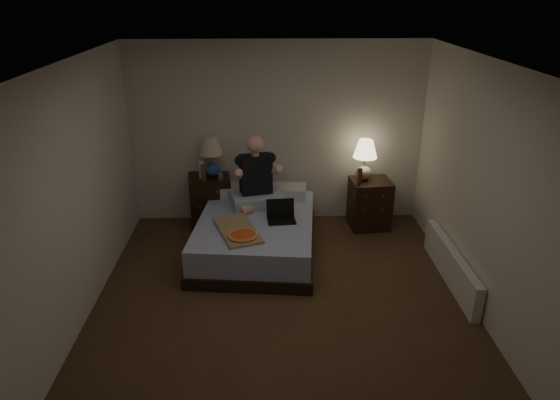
{
  "coord_description": "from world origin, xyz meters",
  "views": [
    {
      "loc": [
        -0.16,
        -4.36,
        3.13
      ],
      "look_at": [
        0.0,
        0.9,
        0.85
      ],
      "focal_mm": 32.0,
      "sensor_mm": 36.0,
      "label": 1
    }
  ],
  "objects_px": {
    "lamp_right": "(365,160)",
    "water_bottle": "(201,170)",
    "bed": "(256,235)",
    "radiator": "(451,265)",
    "laptop": "(281,212)",
    "nightstand_left": "(210,200)",
    "beer_bottle_left": "(204,173)",
    "nightstand_right": "(369,204)",
    "lamp_left": "(211,157)",
    "beer_bottle_right": "(360,176)",
    "soda_can": "(220,176)",
    "pizza_box": "(242,236)",
    "person": "(256,172)"
  },
  "relations": [
    {
      "from": "bed",
      "to": "laptop",
      "type": "distance_m",
      "value": 0.48
    },
    {
      "from": "bed",
      "to": "lamp_left",
      "type": "height_order",
      "value": "lamp_left"
    },
    {
      "from": "bed",
      "to": "water_bottle",
      "type": "height_order",
      "value": "water_bottle"
    },
    {
      "from": "soda_can",
      "to": "pizza_box",
      "type": "relative_size",
      "value": 0.13
    },
    {
      "from": "beer_bottle_left",
      "to": "pizza_box",
      "type": "height_order",
      "value": "beer_bottle_left"
    },
    {
      "from": "lamp_right",
      "to": "person",
      "type": "height_order",
      "value": "person"
    },
    {
      "from": "beer_bottle_right",
      "to": "radiator",
      "type": "height_order",
      "value": "beer_bottle_right"
    },
    {
      "from": "nightstand_left",
      "to": "beer_bottle_left",
      "type": "height_order",
      "value": "beer_bottle_left"
    },
    {
      "from": "nightstand_left",
      "to": "bed",
      "type": "bearing_deg",
      "value": -59.38
    },
    {
      "from": "lamp_left",
      "to": "nightstand_right",
      "type": "bearing_deg",
      "value": -3.69
    },
    {
      "from": "laptop",
      "to": "beer_bottle_right",
      "type": "bearing_deg",
      "value": 26.82
    },
    {
      "from": "beer_bottle_left",
      "to": "lamp_right",
      "type": "bearing_deg",
      "value": 2.52
    },
    {
      "from": "lamp_right",
      "to": "laptop",
      "type": "bearing_deg",
      "value": -144.28
    },
    {
      "from": "bed",
      "to": "beer_bottle_left",
      "type": "height_order",
      "value": "beer_bottle_left"
    },
    {
      "from": "beer_bottle_right",
      "to": "radiator",
      "type": "xyz_separation_m",
      "value": [
        0.84,
        -1.33,
        -0.6
      ]
    },
    {
      "from": "lamp_left",
      "to": "laptop",
      "type": "height_order",
      "value": "lamp_left"
    },
    {
      "from": "nightstand_right",
      "to": "bed",
      "type": "bearing_deg",
      "value": -161.41
    },
    {
      "from": "beer_bottle_left",
      "to": "radiator",
      "type": "bearing_deg",
      "value": -25.47
    },
    {
      "from": "beer_bottle_right",
      "to": "laptop",
      "type": "xyz_separation_m",
      "value": [
        -1.06,
        -0.67,
        -0.21
      ]
    },
    {
      "from": "nightstand_left",
      "to": "pizza_box",
      "type": "xyz_separation_m",
      "value": [
        0.5,
        -1.37,
        0.15
      ]
    },
    {
      "from": "bed",
      "to": "radiator",
      "type": "height_order",
      "value": "bed"
    },
    {
      "from": "pizza_box",
      "to": "bed",
      "type": "bearing_deg",
      "value": 56.34
    },
    {
      "from": "bed",
      "to": "beer_bottle_left",
      "type": "distance_m",
      "value": 1.12
    },
    {
      "from": "bed",
      "to": "water_bottle",
      "type": "bearing_deg",
      "value": 141.26
    },
    {
      "from": "bed",
      "to": "water_bottle",
      "type": "distance_m",
      "value": 1.2
    },
    {
      "from": "nightstand_right",
      "to": "beer_bottle_left",
      "type": "height_order",
      "value": "beer_bottle_left"
    },
    {
      "from": "nightstand_left",
      "to": "laptop",
      "type": "height_order",
      "value": "nightstand_left"
    },
    {
      "from": "bed",
      "to": "nightstand_left",
      "type": "relative_size",
      "value": 2.59
    },
    {
      "from": "bed",
      "to": "pizza_box",
      "type": "xyz_separation_m",
      "value": [
        -0.14,
        -0.56,
        0.27
      ]
    },
    {
      "from": "soda_can",
      "to": "radiator",
      "type": "bearing_deg",
      "value": -28.06
    },
    {
      "from": "beer_bottle_right",
      "to": "laptop",
      "type": "distance_m",
      "value": 1.27
    },
    {
      "from": "water_bottle",
      "to": "person",
      "type": "relative_size",
      "value": 0.27
    },
    {
      "from": "beer_bottle_right",
      "to": "bed",
      "type": "bearing_deg",
      "value": -157.58
    },
    {
      "from": "water_bottle",
      "to": "beer_bottle_right",
      "type": "bearing_deg",
      "value": -4.15
    },
    {
      "from": "lamp_right",
      "to": "radiator",
      "type": "relative_size",
      "value": 0.35
    },
    {
      "from": "bed",
      "to": "beer_bottle_right",
      "type": "xyz_separation_m",
      "value": [
        1.38,
        0.57,
        0.56
      ]
    },
    {
      "from": "pizza_box",
      "to": "nightstand_left",
      "type": "bearing_deg",
      "value": 91.05
    },
    {
      "from": "nightstand_right",
      "to": "lamp_left",
      "type": "bearing_deg",
      "value": 171.38
    },
    {
      "from": "lamp_left",
      "to": "beer_bottle_right",
      "type": "xyz_separation_m",
      "value": [
        1.98,
        -0.25,
        -0.2
      ]
    },
    {
      "from": "lamp_left",
      "to": "nightstand_left",
      "type": "bearing_deg",
      "value": 180.0
    },
    {
      "from": "lamp_right",
      "to": "beer_bottle_right",
      "type": "height_order",
      "value": "lamp_right"
    },
    {
      "from": "water_bottle",
      "to": "lamp_right",
      "type": "bearing_deg",
      "value": 0.13
    },
    {
      "from": "lamp_right",
      "to": "beer_bottle_left",
      "type": "relative_size",
      "value": 2.43
    },
    {
      "from": "water_bottle",
      "to": "laptop",
      "type": "xyz_separation_m",
      "value": [
        1.05,
        -0.82,
        -0.26
      ]
    },
    {
      "from": "lamp_right",
      "to": "water_bottle",
      "type": "height_order",
      "value": "lamp_right"
    },
    {
      "from": "soda_can",
      "to": "beer_bottle_left",
      "type": "relative_size",
      "value": 0.43
    },
    {
      "from": "lamp_right",
      "to": "water_bottle",
      "type": "distance_m",
      "value": 2.2
    },
    {
      "from": "person",
      "to": "beer_bottle_right",
      "type": "bearing_deg",
      "value": -6.4
    },
    {
      "from": "person",
      "to": "radiator",
      "type": "distance_m",
      "value": 2.6
    },
    {
      "from": "beer_bottle_left",
      "to": "radiator",
      "type": "height_order",
      "value": "beer_bottle_left"
    }
  ]
}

